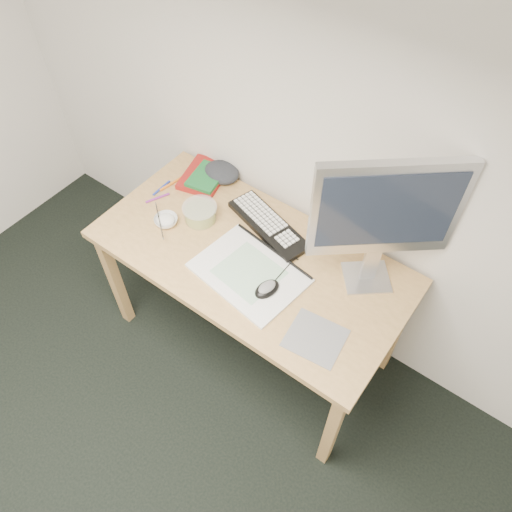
{
  "coord_description": "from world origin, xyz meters",
  "views": [
    {
      "loc": [
        0.81,
        0.35,
        2.45
      ],
      "look_at": [
        0.04,
        1.39,
        0.83
      ],
      "focal_mm": 35.0,
      "sensor_mm": 36.0,
      "label": 1
    }
  ],
  "objects_px": {
    "sketchpad": "(249,273)",
    "rice_bowl": "(166,221)",
    "desk": "(250,267)",
    "keyboard": "(268,225)",
    "monitor": "(385,213)"
  },
  "relations": [
    {
      "from": "desk",
      "to": "sketchpad",
      "type": "xyz_separation_m",
      "value": [
        0.06,
        -0.08,
        0.09
      ]
    },
    {
      "from": "desk",
      "to": "monitor",
      "type": "relative_size",
      "value": 2.21
    },
    {
      "from": "desk",
      "to": "keyboard",
      "type": "distance_m",
      "value": 0.21
    },
    {
      "from": "desk",
      "to": "rice_bowl",
      "type": "distance_m",
      "value": 0.44
    },
    {
      "from": "sketchpad",
      "to": "rice_bowl",
      "type": "xyz_separation_m",
      "value": [
        -0.48,
        0.0,
        0.01
      ]
    },
    {
      "from": "sketchpad",
      "to": "rice_bowl",
      "type": "distance_m",
      "value": 0.48
    },
    {
      "from": "keyboard",
      "to": "rice_bowl",
      "type": "distance_m",
      "value": 0.47
    },
    {
      "from": "desk",
      "to": "rice_bowl",
      "type": "bearing_deg",
      "value": -169.45
    },
    {
      "from": "sketchpad",
      "to": "desk",
      "type": "bearing_deg",
      "value": 132.03
    },
    {
      "from": "keyboard",
      "to": "monitor",
      "type": "height_order",
      "value": "monitor"
    },
    {
      "from": "desk",
      "to": "rice_bowl",
      "type": "xyz_separation_m",
      "value": [
        -0.42,
        -0.08,
        0.1
      ]
    },
    {
      "from": "keyboard",
      "to": "rice_bowl",
      "type": "bearing_deg",
      "value": -129.92
    },
    {
      "from": "desk",
      "to": "rice_bowl",
      "type": "height_order",
      "value": "rice_bowl"
    },
    {
      "from": "desk",
      "to": "sketchpad",
      "type": "height_order",
      "value": "sketchpad"
    },
    {
      "from": "keyboard",
      "to": "rice_bowl",
      "type": "relative_size",
      "value": 4.07
    }
  ]
}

